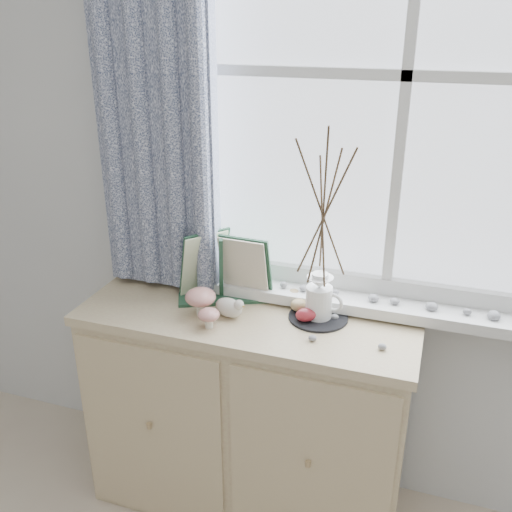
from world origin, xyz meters
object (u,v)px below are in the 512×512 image
Objects in this scene: botanical_book at (219,270)px; twig_pitcher at (323,210)px; sideboard at (247,412)px; toadstool_cluster at (203,302)px.

botanical_book is 0.45m from twig_pitcher.
toadstool_cluster is at bearing -152.91° from sideboard.
sideboard is 0.86m from twig_pitcher.
toadstool_cluster reaches higher than sideboard.
botanical_book reaches higher than toadstool_cluster.
twig_pitcher reaches higher than botanical_book.
toadstool_cluster is (-0.14, -0.07, 0.49)m from sideboard.
twig_pitcher is (0.36, 0.00, 0.26)m from botanical_book.
twig_pitcher is (0.38, 0.13, 0.34)m from toadstool_cluster.
botanical_book is 2.39× the size of toadstool_cluster.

